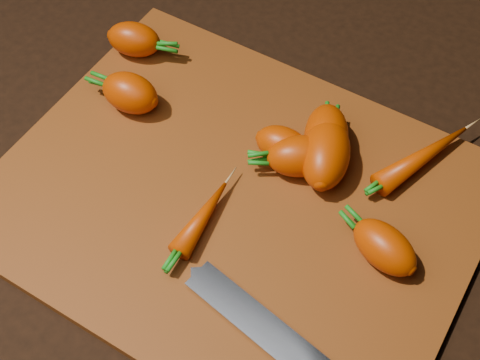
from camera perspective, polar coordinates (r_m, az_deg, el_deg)
The scene contains 12 objects.
ground at distance 0.73m, azimuth -0.41°, elevation -2.13°, with size 2.00×2.00×0.01m, color black.
cutting_board at distance 0.72m, azimuth -0.41°, elevation -1.66°, with size 0.50×0.40×0.01m, color #843A0D.
carrot_0 at distance 0.85m, azimuth -9.03°, elevation 11.77°, with size 0.07×0.04×0.04m, color #C73900.
carrot_1 at distance 0.78m, azimuth -9.37°, elevation 7.34°, with size 0.07×0.05×0.05m, color #C73900.
carrot_2 at distance 0.74m, azimuth 7.38°, elevation 3.72°, with size 0.08×0.05×0.05m, color #C73900.
carrot_3 at distance 0.72m, azimuth 7.30°, elevation 2.24°, with size 0.09×0.05×0.05m, color #C73900.
carrot_4 at distance 0.72m, azimuth 5.18°, elevation 2.04°, with size 0.07×0.05×0.05m, color #C73900.
carrot_5 at distance 0.73m, azimuth 3.65°, elevation 3.05°, with size 0.06×0.04×0.04m, color #C73900.
carrot_6 at distance 0.67m, azimuth 12.24°, elevation -5.62°, with size 0.07×0.04×0.04m, color #C73900.
carrot_7 at distance 0.75m, azimuth 15.37°, elevation 1.97°, with size 0.13×0.03×0.03m, color #C73900.
carrot_8 at distance 0.69m, azimuth -3.21°, elevation -3.16°, with size 0.09×0.02×0.02m, color #C73900.
knife at distance 0.63m, azimuth 3.53°, elevation -13.62°, with size 0.29×0.08×0.02m.
Camera 1 is at (0.21, -0.34, 0.61)m, focal length 50.00 mm.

